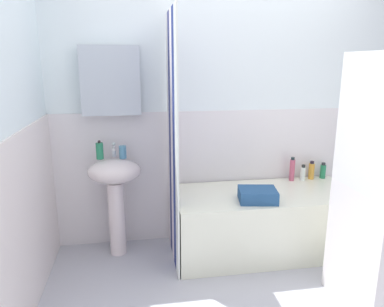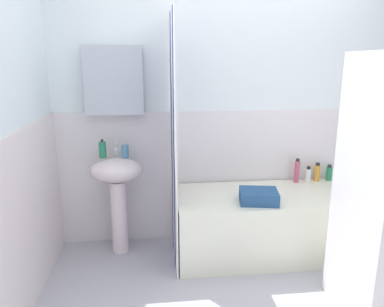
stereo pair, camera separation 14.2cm
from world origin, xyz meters
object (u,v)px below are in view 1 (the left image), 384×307
object	(u,v)px
toothbrush_cup	(123,152)
bathtub	(264,221)
body_wash_bottle	(323,171)
towel_folded	(258,195)
soap_dispenser	(100,151)
conditioner_bottle	(311,171)
shampoo_bottle	(303,173)
lotion_bottle	(292,170)
sink	(115,186)

from	to	relation	value
toothbrush_cup	bathtub	world-z (taller)	toothbrush_cup
body_wash_bottle	towel_folded	size ratio (longest dim) A/B	0.51
towel_folded	body_wash_bottle	bearing A→B (deg)	29.84
soap_dispenser	towel_folded	distance (m)	1.34
conditioner_bottle	towel_folded	xyz separation A→B (m)	(-0.69, -0.46, -0.03)
bathtub	toothbrush_cup	bearing A→B (deg)	170.97
bathtub	body_wash_bottle	distance (m)	0.81
conditioner_bottle	towel_folded	size ratio (longest dim) A/B	0.59
shampoo_bottle	lotion_bottle	size ratio (longest dim) A/B	0.66
body_wash_bottle	sink	bearing A→B (deg)	-176.10
bathtub	lotion_bottle	bearing A→B (deg)	36.96
soap_dispenser	shampoo_bottle	size ratio (longest dim) A/B	1.07
bathtub	sink	bearing A→B (deg)	172.92
shampoo_bottle	toothbrush_cup	bearing A→B (deg)	-177.44
soap_dispenser	toothbrush_cup	size ratio (longest dim) A/B	1.49
soap_dispenser	conditioner_bottle	bearing A→B (deg)	2.45
toothbrush_cup	shampoo_bottle	size ratio (longest dim) A/B	0.72
toothbrush_cup	sink	bearing A→B (deg)	-156.17
body_wash_bottle	conditioner_bottle	size ratio (longest dim) A/B	0.87
sink	body_wash_bottle	size ratio (longest dim) A/B	5.55
sink	body_wash_bottle	bearing A→B (deg)	3.90
lotion_bottle	sink	bearing A→B (deg)	-176.11
sink	lotion_bottle	distance (m)	1.62
bathtub	shampoo_bottle	distance (m)	0.63
conditioner_bottle	shampoo_bottle	distance (m)	0.10
soap_dispenser	towel_folded	size ratio (longest dim) A/B	0.54
sink	towel_folded	distance (m)	1.18
conditioner_bottle	lotion_bottle	distance (m)	0.20
soap_dispenser	toothbrush_cup	world-z (taller)	soap_dispenser
shampoo_bottle	towel_folded	size ratio (longest dim) A/B	0.50
body_wash_bottle	lotion_bottle	xyz separation A→B (m)	(-0.33, -0.02, 0.04)
body_wash_bottle	soap_dispenser	bearing A→B (deg)	-177.49
conditioner_bottle	sink	bearing A→B (deg)	-176.07
bathtub	shampoo_bottle	bearing A→B (deg)	29.62
soap_dispenser	toothbrush_cup	distance (m)	0.19
body_wash_bottle	shampoo_bottle	world-z (taller)	body_wash_bottle
sink	soap_dispenser	size ratio (longest dim) A/B	5.29
bathtub	conditioner_bottle	distance (m)	0.72
conditioner_bottle	lotion_bottle	size ratio (longest dim) A/B	0.78
bathtub	conditioner_bottle	world-z (taller)	conditioner_bottle
toothbrush_cup	conditioner_bottle	world-z (taller)	toothbrush_cup
soap_dispenser	conditioner_bottle	size ratio (longest dim) A/B	0.91
lotion_bottle	towel_folded	distance (m)	0.67
body_wash_bottle	conditioner_bottle	distance (m)	0.12
sink	bathtub	size ratio (longest dim) A/B	0.54
toothbrush_cup	towel_folded	world-z (taller)	toothbrush_cup
soap_dispenser	lotion_bottle	size ratio (longest dim) A/B	0.71
sink	body_wash_bottle	world-z (taller)	sink
conditioner_bottle	lotion_bottle	world-z (taller)	lotion_bottle
body_wash_bottle	bathtub	bearing A→B (deg)	-156.95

